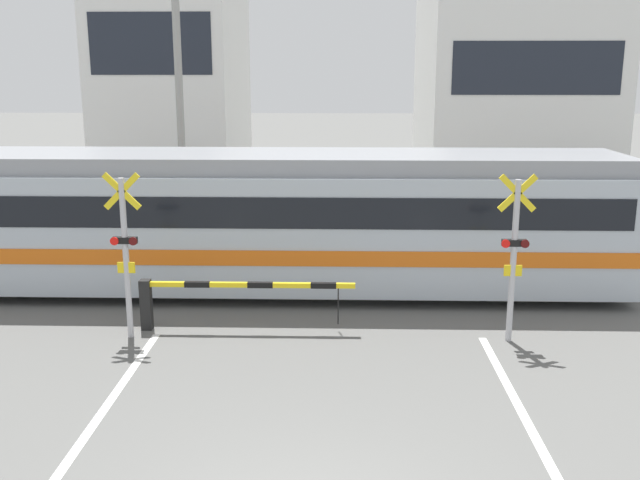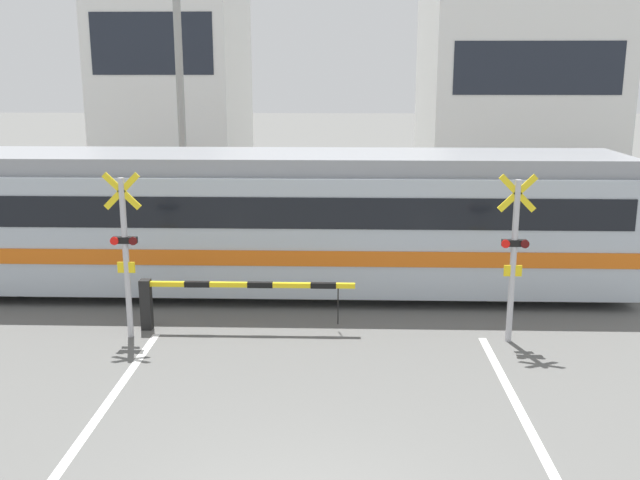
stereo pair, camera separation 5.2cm
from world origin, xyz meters
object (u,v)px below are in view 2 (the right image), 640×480
Objects in this scene: crossing_barrier_near at (205,294)px; crossing_barrier_far at (408,233)px; pedestrian at (325,198)px; commuter_train at (252,217)px; crossing_signal_right at (514,251)px; crossing_signal_left at (125,248)px.

crossing_barrier_near and crossing_barrier_far have the same top height.
pedestrian reaches higher than crossing_barrier_far.
crossing_barrier_near is (-0.59, -2.65, -0.94)m from commuter_train.
commuter_train reaches higher than crossing_barrier_near.
commuter_train is 4.72m from crossing_barrier_far.
commuter_train is 2.87m from crossing_barrier_near.
crossing_signal_right reaches higher than pedestrian.
crossing_barrier_near is 2.35× the size of pedestrian.
crossing_signal_right reaches higher than crossing_barrier_far.
crossing_signal_left and crossing_signal_right have the same top height.
crossing_barrier_far is at bearing 36.53° from commuter_train.
crossing_signal_right is at bearing -31.20° from commuter_train.
pedestrian is (2.06, 8.89, 0.29)m from crossing_barrier_near.
pedestrian is at bearing 76.97° from crossing_barrier_near.
crossing_barrier_far is (3.72, 2.76, -0.94)m from commuter_train.
crossing_barrier_near is at bearing 17.29° from crossing_signal_left.
crossing_signal_right is (6.98, 0.00, 0.00)m from crossing_signal_left.
commuter_train is 5.29× the size of crossing_signal_right.
pedestrian is (-2.25, 3.48, 0.29)m from crossing_barrier_far.
crossing_signal_left is at bearing 180.00° from crossing_signal_right.
commuter_train reaches higher than crossing_barrier_far.
crossing_barrier_near is 9.12m from pedestrian.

